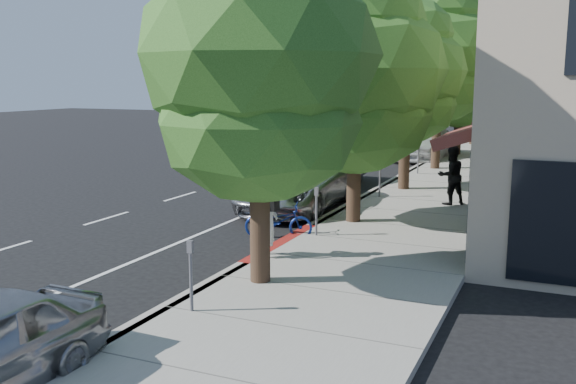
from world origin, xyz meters
The scene contains 17 objects.
ground centered at (0.00, 0.00, 0.00)m, with size 120.00×120.00×0.00m, color black.
sidewalk centered at (2.30, 8.00, 0.07)m, with size 4.60×56.00×0.15m, color gray.
curb centered at (0.00, 8.00, 0.07)m, with size 0.30×56.00×0.15m, color #9E998E.
curb_red_segment centered at (0.00, 1.00, 0.07)m, with size 0.32×4.00×0.15m, color maroon.
street_tree_0 centered at (0.90, -2.00, 4.46)m, with size 4.67×4.67×7.30m.
street_tree_1 centered at (0.90, 4.00, 4.29)m, with size 5.03×5.03×7.18m.
street_tree_2 centered at (0.90, 10.00, 4.33)m, with size 4.28×4.28×7.01m.
street_tree_3 centered at (0.90, 16.00, 5.29)m, with size 5.28×5.28×8.58m.
street_tree_4 centered at (0.90, 22.00, 4.38)m, with size 5.01×5.01×7.29m.
street_tree_5 centered at (0.90, 28.00, 4.64)m, with size 4.86×4.86×7.59m.
cyclist centered at (0.25, -0.28, 0.93)m, with size 0.68×0.44×1.85m, color white.
bicycle centered at (-0.46, 1.87, 0.47)m, with size 0.62×1.78×0.94m, color navy.
silver_suv centered at (-1.50, 5.50, 0.78)m, with size 2.60×5.63×1.57m, color #9A9A9E.
dark_sedan centered at (-2.02, 10.46, 0.73)m, with size 1.55×4.44×1.46m, color black.
white_pickup centered at (-0.51, 20.41, 0.84)m, with size 2.35×5.79×1.68m, color silver.
dark_suv_far centered at (-2.20, 27.44, 0.85)m, with size 2.00×4.97×1.69m, color black.
pedestrian centered at (3.00, 7.61, 1.09)m, with size 0.91×0.71×1.88m, color black.
Camera 1 is at (6.36, -13.07, 4.13)m, focal length 40.00 mm.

